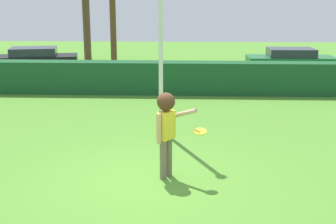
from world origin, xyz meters
TOP-DOWN VIEW (x-y plane):
  - ground_plane at (0.00, 0.00)m, footprint 60.00×60.00m
  - person at (0.36, 0.22)m, footprint 0.84×0.49m
  - frisbee at (1.04, -0.02)m, footprint 0.26×0.25m
  - hedge_row at (0.00, 8.67)m, footprint 23.25×0.90m
  - parked_car_black at (-6.86, 13.50)m, footprint 4.46×2.55m
  - parked_car_green at (5.86, 13.63)m, footprint 4.20×1.81m

SIDE VIEW (x-z plane):
  - ground_plane at x=0.00m, z-range 0.00..0.00m
  - hedge_row at x=0.00m, z-range 0.00..1.24m
  - parked_car_black at x=-6.86m, z-range 0.06..1.31m
  - parked_car_green at x=5.86m, z-range 0.06..1.31m
  - frisbee at x=1.04m, z-range 1.04..1.12m
  - person at x=0.36m, z-range 0.28..2.08m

